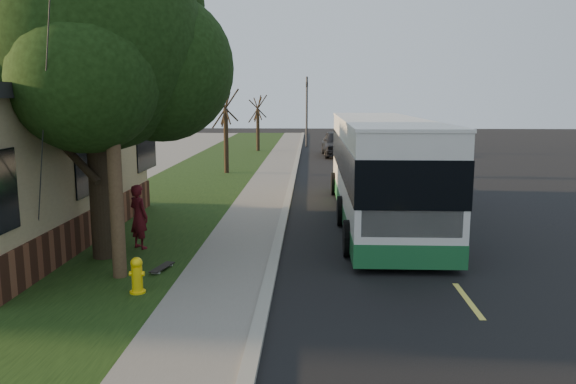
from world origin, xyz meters
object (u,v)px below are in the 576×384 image
object	(u,v)px
fire_hydrant	(137,275)
traffic_signal	(307,107)
bare_tree_near	(226,132)
skateboarder	(139,217)
leafy_tree	(96,45)
bare_tree_far	(258,124)
dumpster	(29,187)
utility_pole	(109,65)
transit_bus	(380,166)
distant_car	(338,143)
skateboard_main	(162,267)

from	to	relation	value
fire_hydrant	traffic_signal	distance (m)	34.25
bare_tree_near	skateboarder	bearing A→B (deg)	-90.26
fire_hydrant	leafy_tree	world-z (taller)	leafy_tree
traffic_signal	bare_tree_far	bearing A→B (deg)	-131.19
bare_tree_near	dumpster	world-z (taller)	bare_tree_near
traffic_signal	dumpster	bearing A→B (deg)	-112.00
traffic_signal	skateboarder	size ratio (longest dim) A/B	3.27
utility_pole	transit_bus	size ratio (longest dim) A/B	0.75
utility_pole	distant_car	xyz separation A→B (m)	(5.98, 26.24, -3.77)
traffic_signal	transit_bus	distance (m)	26.68
bare_tree_far	skateboard_main	size ratio (longest dim) A/B	4.59
utility_pole	leafy_tree	world-z (taller)	utility_pole
skateboard_main	distant_car	xyz separation A→B (m)	(5.17, 25.73, 0.73)
skateboard_main	traffic_signal	bearing A→B (deg)	84.73
utility_pole	distant_car	distance (m)	27.17
utility_pole	leafy_tree	size ratio (longest dim) A/B	1.16
transit_bus	distant_car	distance (m)	19.77
bare_tree_far	distant_car	xyz separation A→B (m)	(5.67, -2.77, -1.14)
utility_pole	leafy_tree	bearing A→B (deg)	117.60
leafy_tree	bare_tree_far	xyz separation A→B (m)	(1.17, 27.35, -3.16)
fire_hydrant	skateboard_main	size ratio (longest dim) A/B	0.84
skateboarder	bare_tree_near	bearing A→B (deg)	-53.87
dumpster	distant_car	bearing A→B (deg)	55.91
fire_hydrant	traffic_signal	xyz separation A→B (m)	(3.10, 34.00, 2.73)
utility_pole	bare_tree_near	size ratio (longest dim) A/B	2.11
transit_bus	dumpster	bearing A→B (deg)	172.03
fire_hydrant	bare_tree_near	world-z (taller)	bare_tree_near
skateboarder	dumpster	bearing A→B (deg)	-8.49
bare_tree_near	transit_bus	xyz separation A→B (m)	(6.61, -10.52, -0.40)
leafy_tree	traffic_signal	size ratio (longest dim) A/B	1.42
traffic_signal	skateboarder	bearing A→B (deg)	-97.56
leafy_tree	bare_tree_near	distance (m)	15.66
bare_tree_near	traffic_signal	bearing A→B (deg)	75.96
fire_hydrant	distant_car	distance (m)	27.74
utility_pole	transit_bus	xyz separation A→B (m)	(6.42, 6.49, -2.88)
transit_bus	dumpster	size ratio (longest dim) A/B	7.54
bare_tree_near	transit_bus	bearing A→B (deg)	-57.85
utility_pole	traffic_signal	size ratio (longest dim) A/B	1.65
leafy_tree	skateboard_main	world-z (taller)	leafy_tree
bare_tree_far	traffic_signal	xyz separation A→B (m)	(3.50, 4.00, 1.16)
bare_tree_near	skateboard_main	size ratio (longest dim) A/B	4.90
bare_tree_near	dumpster	distance (m)	10.71
leafy_tree	utility_pole	bearing A→B (deg)	-62.40
fire_hydrant	dumpster	size ratio (longest dim) A/B	0.46
transit_bus	skateboard_main	world-z (taller)	transit_bus
utility_pole	dumpster	size ratio (longest dim) A/B	5.63
skateboard_main	dumpster	size ratio (longest dim) A/B	0.54
skateboard_main	distant_car	distance (m)	26.25
utility_pole	bare_tree_near	xyz separation A→B (m)	(-0.19, 17.01, -2.48)
bare_tree_far	skateboard_main	distance (m)	28.56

